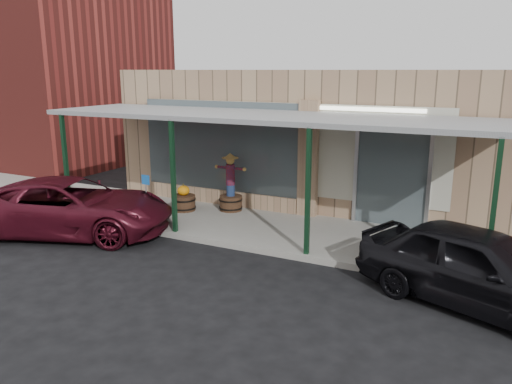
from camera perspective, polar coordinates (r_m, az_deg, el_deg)
The scene contains 10 objects.
ground at distance 10.49m, azimuth -7.95°, elevation -9.92°, with size 120.00×120.00×0.00m, color black.
sidewalk at distance 13.38m, azimuth 0.77°, elevation -4.15°, with size 40.00×3.20×0.15m, color gray.
storefront at distance 17.09m, azimuth 7.50°, elevation 6.59°, with size 12.00×6.25×4.20m.
awning at distance 12.75m, azimuth 0.73°, elevation 8.45°, with size 12.00×3.00×3.04m.
block_buildings_near at distance 17.44m, azimuth 15.20°, elevation 11.90°, with size 61.00×8.00×8.00m.
barrel_scarecrow at distance 14.67m, azimuth -2.92°, elevation 0.09°, with size 1.01×0.85×1.71m.
barrel_pumpkin at distance 14.88m, azimuth -8.25°, elevation -1.01°, with size 0.87×0.87×0.80m.
handicap_sign at distance 13.94m, azimuth -12.45°, elevation 0.08°, with size 0.26×0.04×1.28m.
parked_sedan at distance 9.87m, azimuth 24.14°, elevation -7.91°, with size 4.73×3.20×1.55m.
car_maroon at distance 13.85m, azimuth -20.45°, elevation -1.60°, with size 2.42×5.26×1.46m, color #4E0F1D.
Camera 1 is at (5.53, -7.87, 4.19)m, focal length 35.00 mm.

